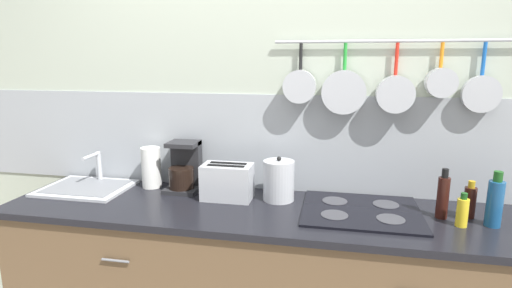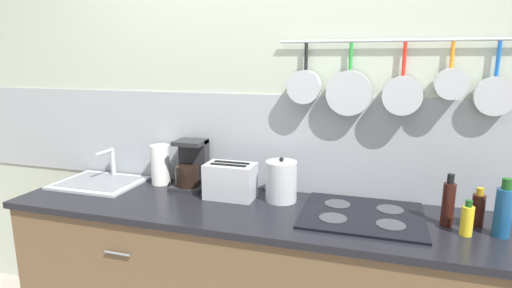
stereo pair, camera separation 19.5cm
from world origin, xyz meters
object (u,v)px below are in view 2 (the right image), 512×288
Objects in this scene: paper_towel_roll at (160,165)px; bottle_sesame_oil at (478,209)px; bottle_vinegar at (448,203)px; bottle_cooking_wine at (503,211)px; bottle_olive_oil at (467,220)px; kettle at (281,181)px; toaster at (230,181)px; coffee_maker at (191,168)px.

paper_towel_roll reaches higher than bottle_sesame_oil.
bottle_vinegar is 0.21m from bottle_cooking_wine.
bottle_cooking_wine is (0.07, -0.09, 0.03)m from bottle_sesame_oil.
bottle_olive_oil is (0.06, -0.09, -0.04)m from bottle_vinegar.
paper_towel_roll is 1.32× the size of bottle_sesame_oil.
kettle is 0.93× the size of bottle_cooking_wine.
bottle_cooking_wine reaches higher than toaster.
toaster is 1.28m from bottle_cooking_wine.
kettle reaches higher than toaster.
kettle is at bearing 8.09° from toaster.
coffee_maker is 0.30m from toaster.
toaster is 1.07m from bottle_vinegar.
bottle_vinegar is at bearing -165.86° from bottle_sesame_oil.
coffee_maker is at bearing 170.09° from bottle_olive_oil.
toaster is 1.18× the size of kettle.
coffee_maker is 1.00× the size of toaster.
kettle reaches higher than paper_towel_roll.
paper_towel_roll is 0.84× the size of toaster.
paper_towel_roll is 0.93× the size of bottle_cooking_wine.
bottle_cooking_wine is at bearing -7.97° from coffee_maker.
coffee_maker is 1.57m from bottle_cooking_wine.
toaster is 1.57× the size of bottle_sesame_oil.
kettle is at bearing -6.93° from coffee_maker.
bottle_cooking_wine is at bearing -8.55° from kettle.
bottle_olive_oil is at bearing -167.94° from bottle_cooking_wine.
kettle is 0.93m from bottle_sesame_oil.
bottle_olive_oil is (1.42, -0.25, -0.05)m from coffee_maker.
paper_towel_roll is 0.77m from kettle.
bottle_olive_oil is 0.88× the size of bottle_sesame_oil.
coffee_maker is 1.79× the size of bottle_olive_oil.
bottle_cooking_wine is (1.27, -0.11, 0.02)m from toaster.
coffee_maker is at bearing 172.03° from bottle_cooking_wine.
bottle_vinegar is 0.14m from bottle_sesame_oil.
bottle_vinegar is (0.79, -0.09, -0.00)m from kettle.
bottle_sesame_oil is (0.92, -0.06, -0.03)m from kettle.
paper_towel_roll is at bearing 167.34° from toaster.
toaster is (0.49, -0.11, -0.02)m from paper_towel_roll.
bottle_sesame_oil is 0.70× the size of bottle_cooking_wine.
bottle_olive_oil is at bearing -53.90° from bottle_vinegar.
bottle_vinegar is at bearing -6.71° from coffee_maker.
kettle is at bearing 168.19° from bottle_olive_oil.
toaster is 1.14m from bottle_olive_oil.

